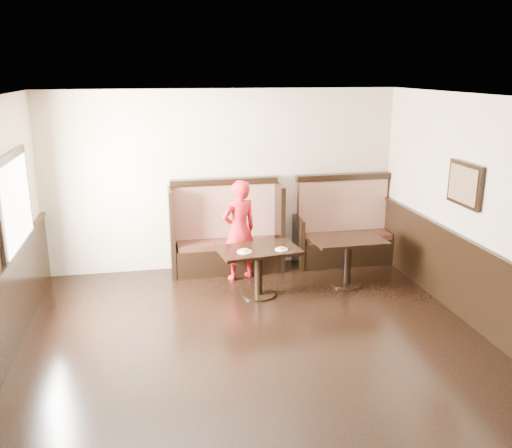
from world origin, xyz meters
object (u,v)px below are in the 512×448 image
object	(u,v)px
booth_neighbor	(344,233)
child	(239,230)
table_main	(259,260)
table_neighbor	(348,250)
booth_main	(226,238)

from	to	relation	value
booth_neighbor	child	xyz separation A→B (m)	(-1.81, -0.42, 0.28)
table_main	table_neighbor	distance (m)	1.37
table_main	child	distance (m)	0.75
booth_main	table_neighbor	size ratio (longest dim) A/B	1.69
table_neighbor	table_main	bearing A→B (deg)	-174.68
booth_neighbor	booth_main	bearing A→B (deg)	179.95
booth_main	child	size ratio (longest dim) A/B	1.15
table_neighbor	child	bearing A→B (deg)	159.08
booth_neighbor	table_neighbor	distance (m)	1.02
booth_neighbor	child	distance (m)	1.88
table_main	table_neighbor	world-z (taller)	table_neighbor
booth_main	booth_neighbor	world-z (taller)	same
booth_main	child	distance (m)	0.50
booth_main	table_neighbor	world-z (taller)	booth_main
booth_main	booth_neighbor	bearing A→B (deg)	-0.05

